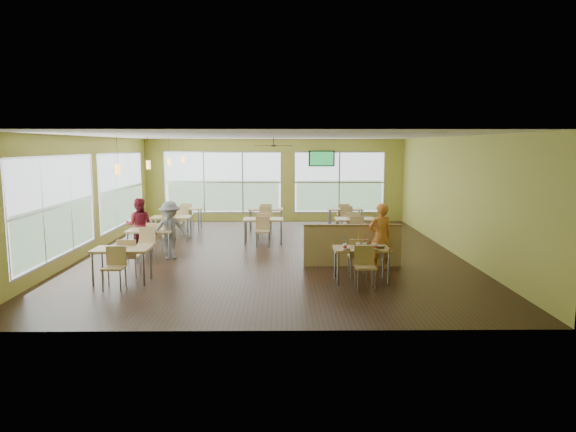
{
  "coord_description": "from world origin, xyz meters",
  "views": [
    {
      "loc": [
        0.27,
        -13.91,
        2.96
      ],
      "look_at": [
        0.42,
        -1.23,
        1.2
      ],
      "focal_mm": 32.0,
      "sensor_mm": 36.0,
      "label": 1
    }
  ],
  "objects_px": {
    "man_plaid": "(380,237)",
    "food_basket": "(380,246)",
    "half_wall_divider": "(352,245)",
    "main_table": "(362,253)"
  },
  "relations": [
    {
      "from": "food_basket",
      "to": "man_plaid",
      "type": "bearing_deg",
      "value": 78.43
    },
    {
      "from": "main_table",
      "to": "man_plaid",
      "type": "bearing_deg",
      "value": 60.34
    },
    {
      "from": "main_table",
      "to": "food_basket",
      "type": "height_order",
      "value": "main_table"
    },
    {
      "from": "main_table",
      "to": "half_wall_divider",
      "type": "distance_m",
      "value": 1.45
    },
    {
      "from": "main_table",
      "to": "food_basket",
      "type": "distance_m",
      "value": 0.41
    },
    {
      "from": "main_table",
      "to": "half_wall_divider",
      "type": "relative_size",
      "value": 0.63
    },
    {
      "from": "half_wall_divider",
      "to": "food_basket",
      "type": "xyz_separation_m",
      "value": [
        0.39,
        -1.48,
        0.26
      ]
    },
    {
      "from": "half_wall_divider",
      "to": "man_plaid",
      "type": "distance_m",
      "value": 0.77
    },
    {
      "from": "man_plaid",
      "to": "food_basket",
      "type": "xyz_separation_m",
      "value": [
        -0.22,
        -1.1,
        -0.02
      ]
    },
    {
      "from": "man_plaid",
      "to": "food_basket",
      "type": "relative_size",
      "value": 6.58
    }
  ]
}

